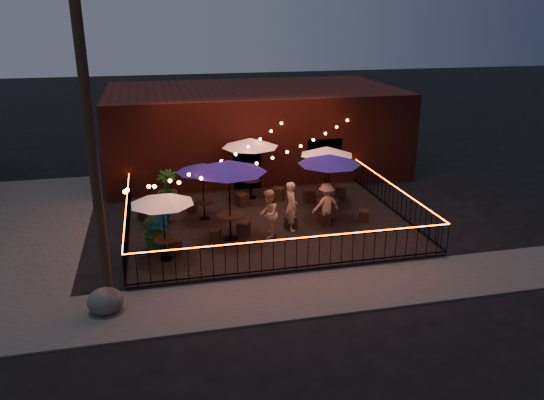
{
  "coord_description": "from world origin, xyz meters",
  "views": [
    {
      "loc": [
        -3.94,
        -15.84,
        7.45
      ],
      "look_at": [
        0.05,
        1.47,
        1.18
      ],
      "focal_mm": 35.0,
      "sensor_mm": 36.0,
      "label": 1
    }
  ],
  "objects": [
    {
      "name": "cafe_table_2",
      "position": [
        -1.58,
        0.75,
        2.7
      ],
      "size": [
        2.95,
        2.95,
        2.79
      ],
      "rotation": [
        0.0,
        0.0,
        -0.19
      ],
      "color": "black",
      "rests_on": "patio"
    },
    {
      "name": "bistro_chair_9",
      "position": [
        3.49,
        1.26,
        0.36
      ],
      "size": [
        0.47,
        0.47,
        0.42
      ],
      "primitive_type": "cube",
      "rotation": [
        0.0,
        0.0,
        2.76
      ],
      "color": "black",
      "rests_on": "patio"
    },
    {
      "name": "fence_right",
      "position": [
        5.0,
        2.0,
        0.66
      ],
      "size": [
        0.04,
        8.0,
        1.04
      ],
      "rotation": [
        0.0,
        0.0,
        1.57
      ],
      "color": "black",
      "rests_on": "patio"
    },
    {
      "name": "patron_b",
      "position": [
        -0.27,
        0.63,
        0.99
      ],
      "size": [
        0.91,
        1.01,
        1.69
      ],
      "primitive_type": "imported",
      "rotation": [
        0.0,
        0.0,
        -1.97
      ],
      "color": "#DAAE8A",
      "rests_on": "patio"
    },
    {
      "name": "bistro_chair_0",
      "position": [
        -3.49,
        0.04,
        0.38
      ],
      "size": [
        0.42,
        0.42,
        0.45
      ],
      "primitive_type": "cube",
      "rotation": [
        0.0,
        0.0,
        0.11
      ],
      "color": "black",
      "rests_on": "patio"
    },
    {
      "name": "bistro_chair_10",
      "position": [
        2.15,
        3.84,
        0.39
      ],
      "size": [
        0.41,
        0.41,
        0.49
      ],
      "primitive_type": "cube",
      "rotation": [
        0.0,
        0.0,
        0.0
      ],
      "color": "black",
      "rests_on": "patio"
    },
    {
      "name": "cafe_table_5",
      "position": [
        2.73,
        3.5,
        2.3
      ],
      "size": [
        2.27,
        2.27,
        2.35
      ],
      "rotation": [
        0.0,
        0.0,
        0.06
      ],
      "color": "black",
      "rests_on": "patio"
    },
    {
      "name": "bistro_chair_5",
      "position": [
        0.67,
        1.19,
        0.36
      ],
      "size": [
        0.45,
        0.45,
        0.42
      ],
      "primitive_type": "cube",
      "rotation": [
        0.0,
        0.0,
        3.52
      ],
      "color": "black",
      "rests_on": "patio"
    },
    {
      "name": "cafe_table_3",
      "position": [
        -0.1,
        4.8,
        2.48
      ],
      "size": [
        2.33,
        2.33,
        2.55
      ],
      "rotation": [
        0.0,
        0.0,
        -0.01
      ],
      "color": "black",
      "rests_on": "patio"
    },
    {
      "name": "cooler",
      "position": [
        -3.98,
        2.31,
        0.61
      ],
      "size": [
        0.74,
        0.57,
        0.91
      ],
      "rotation": [
        0.0,
        0.0,
        0.11
      ],
      "color": "#0E47BA",
      "rests_on": "patio"
    },
    {
      "name": "cafe_table_1",
      "position": [
        -2.25,
        2.82,
        2.13
      ],
      "size": [
        2.13,
        2.13,
        2.16
      ],
      "rotation": [
        0.0,
        0.0,
        -0.09
      ],
      "color": "black",
      "rests_on": "patio"
    },
    {
      "name": "bistro_chair_7",
      "position": [
        0.99,
        4.35,
        0.4
      ],
      "size": [
        0.55,
        0.55,
        0.5
      ],
      "primitive_type": "cube",
      "rotation": [
        0.0,
        0.0,
        2.75
      ],
      "color": "black",
      "rests_on": "patio"
    },
    {
      "name": "patron_a",
      "position": [
        0.65,
        1.04,
        1.05
      ],
      "size": [
        0.48,
        0.69,
        1.79
      ],
      "primitive_type": "imported",
      "rotation": [
        0.0,
        0.0,
        1.65
      ],
      "color": "tan",
      "rests_on": "patio"
    },
    {
      "name": "bistro_chair_4",
      "position": [
        -1.09,
        0.95,
        0.39
      ],
      "size": [
        0.54,
        0.54,
        0.49
      ],
      "primitive_type": "cube",
      "rotation": [
        0.0,
        0.0,
        -0.43
      ],
      "color": "black",
      "rests_on": "patio"
    },
    {
      "name": "patron_c",
      "position": [
        1.99,
        1.22,
        0.94
      ],
      "size": [
        1.1,
        0.74,
        1.59
      ],
      "primitive_type": "imported",
      "rotation": [
        0.0,
        0.0,
        3.3
      ],
      "color": "tan",
      "rests_on": "patio"
    },
    {
      "name": "bistro_chair_1",
      "position": [
        -2.11,
        0.64,
        0.36
      ],
      "size": [
        0.45,
        0.45,
        0.41
      ],
      "primitive_type": "cube",
      "rotation": [
        0.0,
        0.0,
        2.79
      ],
      "color": "black",
      "rests_on": "patio"
    },
    {
      "name": "bistro_chair_3",
      "position": [
        -2.64,
        3.72,
        0.35
      ],
      "size": [
        0.45,
        0.45,
        0.4
      ],
      "primitive_type": "cube",
      "rotation": [
        0.0,
        0.0,
        2.74
      ],
      "color": "black",
      "rests_on": "patio"
    },
    {
      "name": "bistro_chair_8",
      "position": [
        1.94,
        1.26,
        0.37
      ],
      "size": [
        0.45,
        0.45,
        0.44
      ],
      "primitive_type": "cube",
      "rotation": [
        0.0,
        0.0,
        0.27
      ],
      "color": "black",
      "rests_on": "patio"
    },
    {
      "name": "patio",
      "position": [
        0.0,
        2.0,
        0.07
      ],
      "size": [
        10.0,
        8.0,
        0.15
      ],
      "primitive_type": "cube",
      "color": "black",
      "rests_on": "ground"
    },
    {
      "name": "bistro_chair_6",
      "position": [
        -0.6,
        3.92,
        0.4
      ],
      "size": [
        0.53,
        0.53,
        0.49
      ],
      "primitive_type": "cube",
      "rotation": [
        0.0,
        0.0,
        0.34
      ],
      "color": "black",
      "rests_on": "patio"
    },
    {
      "name": "fence_front",
      "position": [
        0.0,
        -2.0,
        0.66
      ],
      "size": [
        10.0,
        0.04,
        1.04
      ],
      "color": "black",
      "rests_on": "patio"
    },
    {
      "name": "bistro_chair_2",
      "position": [
        -4.43,
        3.28,
        0.4
      ],
      "size": [
        0.57,
        0.57,
        0.51
      ],
      "primitive_type": "cube",
      "rotation": [
        0.0,
        0.0,
        0.42
      ],
      "color": "black",
      "rests_on": "patio"
    },
    {
      "name": "utility_pole",
      "position": [
        -5.4,
        -2.6,
        4.0
      ],
      "size": [
        0.26,
        0.26,
        8.0
      ],
      "primitive_type": "cylinder",
      "color": "#362216",
      "rests_on": "ground"
    },
    {
      "name": "brick_building",
      "position": [
        1.0,
        9.99,
        2.0
      ],
      "size": [
        14.0,
        8.0,
        4.0
      ],
      "color": "#3C1810",
      "rests_on": "ground"
    },
    {
      "name": "cafe_table_4",
      "position": [
        2.2,
        1.65,
        2.47
      ],
      "size": [
        2.96,
        2.96,
        2.54
      ],
      "rotation": [
        0.0,
        0.0,
        -0.35
      ],
      "color": "black",
      "rests_on": "patio"
    },
    {
      "name": "sidewalk",
      "position": [
        0.0,
        -3.25,
        0.03
      ],
      "size": [
        18.0,
        2.5,
        0.05
      ],
      "primitive_type": "cube",
      "color": "#3F3D3A",
      "rests_on": "ground"
    },
    {
      "name": "cafe_table_0",
      "position": [
        -3.8,
        -0.39,
        2.13
      ],
      "size": [
        2.53,
        2.53,
        2.17
      ],
      "rotation": [
        0.0,
        0.0,
        -0.35
      ],
      "color": "black",
      "rests_on": "patio"
    },
    {
      "name": "bistro_chair_11",
      "position": [
        3.56,
        3.93,
        0.41
      ],
      "size": [
        0.55,
        0.55,
        0.51
      ],
      "primitive_type": "cube",
      "rotation": [
        0.0,
        0.0,
        2.83
      ],
      "color": "black",
      "rests_on": "patio"
    },
    {
      "name": "potted_shrub_b",
      "position": [
        -3.68,
        2.88,
        0.81
      ],
      "size": [
        0.89,
        0.8,
        1.33
      ],
      "primitive_type": "imported",
      "rotation": [
        0.0,
        0.0,
        -0.35
      ],
      "color": "#153A12",
      "rests_on": "patio"
    },
    {
      "name": "boulder",
      "position": [
        -5.46,
        -3.02,
        0.36
      ],
      "size": [
        1.03,
        0.91,
        0.71
      ],
      "primitive_type": "ellipsoid",
      "rotation": [
        0.0,
        0.0,
        0.16
      ],
      "color": "#444540",
      "rests_on": "ground"
    },
    {
      "name": "fence_left",
      "position": [
        -5.0,
        2.0,
        0.66
      ],
      "size": [
        0.04,
        8.0,
        1.04
      ],
      "rotation": [
        0.0,
        0.0,
        1.57
      ],
      "color": "black",
      "rests_on": "patio"
    },
    {
      "name": "festoon_lights",
      "position": [
        -1.01,
        1.7,
        2.52
      ],
      "size": [
        10.02,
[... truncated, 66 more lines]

